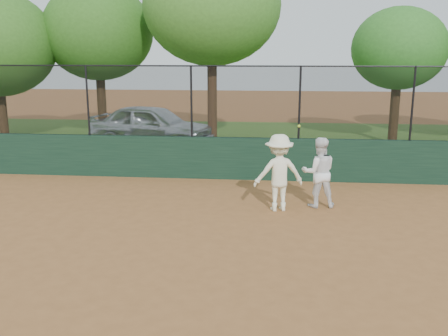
# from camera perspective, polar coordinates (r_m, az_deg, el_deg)

# --- Properties ---
(ground) EXTENTS (80.00, 80.00, 0.00)m
(ground) POSITION_cam_1_polar(r_m,az_deg,el_deg) (8.78, -6.77, -10.81)
(ground) COLOR #995F31
(ground) RESTS_ON ground
(back_wall) EXTENTS (26.00, 0.20, 1.20)m
(back_wall) POSITION_cam_1_polar(r_m,az_deg,el_deg) (14.25, -1.67, 1.16)
(back_wall) COLOR #183524
(back_wall) RESTS_ON ground
(grass_strip) EXTENTS (36.00, 12.00, 0.01)m
(grass_strip) POSITION_cam_1_polar(r_m,az_deg,el_deg) (20.22, 0.53, 3.00)
(grass_strip) COLOR #30531A
(grass_strip) RESTS_ON ground
(parked_car) EXTENTS (5.11, 2.99, 1.63)m
(parked_car) POSITION_cam_1_polar(r_m,az_deg,el_deg) (19.19, -8.20, 4.78)
(parked_car) COLOR silver
(parked_car) RESTS_ON ground
(player_second) EXTENTS (0.86, 0.71, 1.65)m
(player_second) POSITION_cam_1_polar(r_m,az_deg,el_deg) (11.79, 10.77, -0.49)
(player_second) COLOR white
(player_second) RESTS_ON ground
(player_main) EXTENTS (1.27, 0.92, 2.03)m
(player_main) POSITION_cam_1_polar(r_m,az_deg,el_deg) (11.37, 6.27, -0.54)
(player_main) COLOR white
(player_main) RESTS_ON ground
(fence_assembly) EXTENTS (26.00, 0.06, 2.00)m
(fence_assembly) POSITION_cam_1_polar(r_m,az_deg,el_deg) (14.01, -1.83, 7.72)
(fence_assembly) COLOR black
(fence_assembly) RESTS_ON back_wall
(tree_1) EXTENTS (4.39, 3.99, 6.23)m
(tree_1) POSITION_cam_1_polar(r_m,az_deg,el_deg) (21.08, -14.22, 14.79)
(tree_1) COLOR #3D2A15
(tree_1) RESTS_ON ground
(tree_2) EXTENTS (4.98, 4.53, 7.34)m
(tree_2) POSITION_cam_1_polar(r_m,az_deg,el_deg) (18.83, -1.41, 18.06)
(tree_2) COLOR #492E1A
(tree_2) RESTS_ON ground
(tree_3) EXTENTS (3.63, 3.30, 5.25)m
(tree_3) POSITION_cam_1_polar(r_m,az_deg,el_deg) (20.66, 19.39, 12.71)
(tree_3) COLOR #3D2714
(tree_3) RESTS_ON ground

